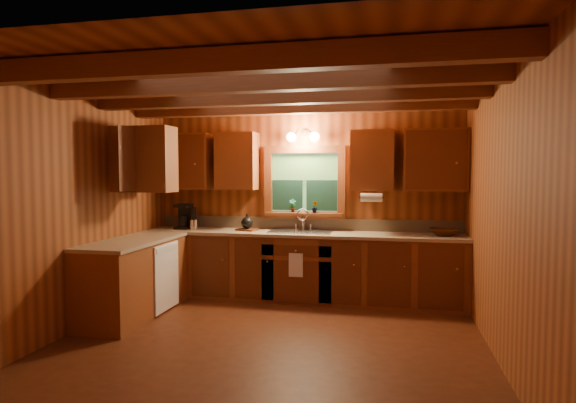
# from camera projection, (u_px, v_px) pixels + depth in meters

# --- Properties ---
(room) EXTENTS (4.20, 4.20, 4.20)m
(room) POSITION_uv_depth(u_px,v_px,m) (271.00, 211.00, 4.68)
(room) COLOR #4F2513
(room) RESTS_ON ground
(ceiling_beams) EXTENTS (4.20, 2.54, 0.18)m
(ceiling_beams) POSITION_uv_depth(u_px,v_px,m) (271.00, 89.00, 4.61)
(ceiling_beams) COLOR brown
(ceiling_beams) RESTS_ON room
(base_cabinets) EXTENTS (4.20, 2.22, 0.86)m
(base_cabinets) POSITION_uv_depth(u_px,v_px,m) (258.00, 270.00, 6.09)
(base_cabinets) COLOR brown
(base_cabinets) RESTS_ON ground
(countertop) EXTENTS (4.20, 2.24, 0.04)m
(countertop) POSITION_uv_depth(u_px,v_px,m) (259.00, 235.00, 6.07)
(countertop) COLOR tan
(countertop) RESTS_ON base_cabinets
(backsplash) EXTENTS (4.20, 0.02, 0.16)m
(backsplash) POSITION_uv_depth(u_px,v_px,m) (305.00, 224.00, 6.54)
(backsplash) COLOR tan
(backsplash) RESTS_ON room
(dishwasher_panel) EXTENTS (0.02, 0.60, 0.80)m
(dishwasher_panel) POSITION_uv_depth(u_px,v_px,m) (167.00, 277.00, 5.71)
(dishwasher_panel) COLOR white
(dishwasher_panel) RESTS_ON base_cabinets
(upper_cabinets) EXTENTS (4.19, 1.77, 0.78)m
(upper_cabinets) POSITION_uv_depth(u_px,v_px,m) (256.00, 161.00, 6.16)
(upper_cabinets) COLOR brown
(upper_cabinets) RESTS_ON room
(window) EXTENTS (1.12, 0.08, 1.00)m
(window) POSITION_uv_depth(u_px,v_px,m) (304.00, 184.00, 6.49)
(window) COLOR brown
(window) RESTS_ON room
(window_sill) EXTENTS (1.06, 0.14, 0.04)m
(window_sill) POSITION_uv_depth(u_px,v_px,m) (304.00, 214.00, 6.47)
(window_sill) COLOR brown
(window_sill) RESTS_ON room
(wall_sconce) EXTENTS (0.45, 0.21, 0.17)m
(wall_sconce) POSITION_uv_depth(u_px,v_px,m) (303.00, 137.00, 6.33)
(wall_sconce) COLOR black
(wall_sconce) RESTS_ON room
(paper_towel_roll) EXTENTS (0.27, 0.11, 0.11)m
(paper_towel_roll) POSITION_uv_depth(u_px,v_px,m) (371.00, 197.00, 5.98)
(paper_towel_roll) COLOR white
(paper_towel_roll) RESTS_ON upper_cabinets
(dish_towel) EXTENTS (0.18, 0.01, 0.30)m
(dish_towel) POSITION_uv_depth(u_px,v_px,m) (296.00, 265.00, 5.96)
(dish_towel) COLOR white
(dish_towel) RESTS_ON base_cabinets
(sink) EXTENTS (0.82, 0.48, 0.43)m
(sink) POSITION_uv_depth(u_px,v_px,m) (301.00, 235.00, 6.27)
(sink) COLOR silver
(sink) RESTS_ON countertop
(coffee_maker) EXTENTS (0.19, 0.25, 0.35)m
(coffee_maker) POSITION_uv_depth(u_px,v_px,m) (185.00, 216.00, 6.65)
(coffee_maker) COLOR black
(coffee_maker) RESTS_ON countertop
(utensil_crock) EXTENTS (0.11, 0.11, 0.31)m
(utensil_crock) POSITION_uv_depth(u_px,v_px,m) (194.00, 224.00, 6.53)
(utensil_crock) COLOR silver
(utensil_crock) RESTS_ON countertop
(cutting_board) EXTENTS (0.31, 0.26, 0.02)m
(cutting_board) POSITION_uv_depth(u_px,v_px,m) (247.00, 230.00, 6.43)
(cutting_board) COLOR #532611
(cutting_board) RESTS_ON countertop
(teakettle) EXTENTS (0.16, 0.16, 0.20)m
(teakettle) POSITION_uv_depth(u_px,v_px,m) (247.00, 223.00, 6.43)
(teakettle) COLOR black
(teakettle) RESTS_ON cutting_board
(wicker_basket) EXTENTS (0.37, 0.37, 0.09)m
(wicker_basket) POSITION_uv_depth(u_px,v_px,m) (444.00, 232.00, 5.90)
(wicker_basket) COLOR #48230C
(wicker_basket) RESTS_ON countertop
(potted_plant_left) EXTENTS (0.10, 0.07, 0.19)m
(potted_plant_left) POSITION_uv_depth(u_px,v_px,m) (293.00, 206.00, 6.49)
(potted_plant_left) COLOR #532611
(potted_plant_left) RESTS_ON window_sill
(potted_plant_right) EXTENTS (0.11, 0.10, 0.16)m
(potted_plant_right) POSITION_uv_depth(u_px,v_px,m) (315.00, 207.00, 6.40)
(potted_plant_right) COLOR #532611
(potted_plant_right) RESTS_ON window_sill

